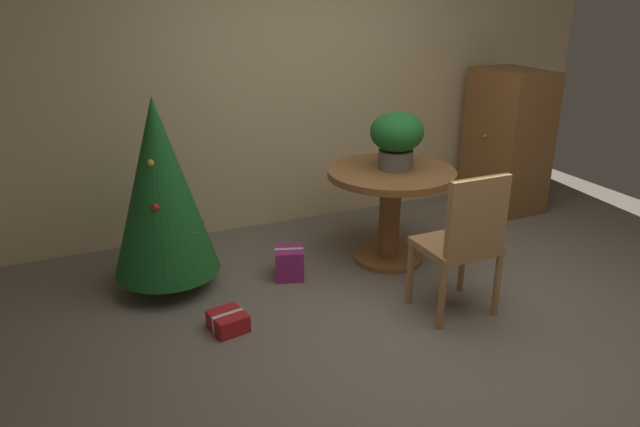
{
  "coord_description": "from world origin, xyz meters",
  "views": [
    {
      "loc": [
        -2.0,
        -2.63,
        2.04
      ],
      "look_at": [
        -0.61,
        0.45,
        0.73
      ],
      "focal_mm": 33.23,
      "sensor_mm": 36.0,
      "label": 1
    }
  ],
  "objects_px": {
    "flower_vase": "(397,137)",
    "gift_box_purple": "(289,263)",
    "round_dining_table": "(390,196)",
    "wooden_chair_near": "(464,238)",
    "holiday_tree": "(160,188)",
    "wooden_cabinet": "(507,140)",
    "gift_box_red": "(228,321)"
  },
  "relations": [
    {
      "from": "flower_vase",
      "to": "gift_box_purple",
      "type": "relative_size",
      "value": 1.59
    },
    {
      "from": "round_dining_table",
      "to": "wooden_chair_near",
      "type": "xyz_separation_m",
      "value": [
        0.0,
        -0.92,
        0.01
      ]
    },
    {
      "from": "flower_vase",
      "to": "holiday_tree",
      "type": "relative_size",
      "value": 0.31
    },
    {
      "from": "gift_box_purple",
      "to": "wooden_cabinet",
      "type": "distance_m",
      "value": 2.59
    },
    {
      "from": "holiday_tree",
      "to": "wooden_cabinet",
      "type": "distance_m",
      "value": 3.33
    },
    {
      "from": "round_dining_table",
      "to": "gift_box_purple",
      "type": "relative_size",
      "value": 3.57
    },
    {
      "from": "holiday_tree",
      "to": "gift_box_purple",
      "type": "xyz_separation_m",
      "value": [
        0.84,
        -0.21,
        -0.64
      ]
    },
    {
      "from": "wooden_chair_near",
      "to": "gift_box_red",
      "type": "relative_size",
      "value": 3.77
    },
    {
      "from": "gift_box_purple",
      "to": "wooden_cabinet",
      "type": "relative_size",
      "value": 0.21
    },
    {
      "from": "flower_vase",
      "to": "wooden_chair_near",
      "type": "relative_size",
      "value": 0.44
    },
    {
      "from": "flower_vase",
      "to": "holiday_tree",
      "type": "bearing_deg",
      "value": 172.43
    },
    {
      "from": "wooden_chair_near",
      "to": "holiday_tree",
      "type": "height_order",
      "value": "holiday_tree"
    },
    {
      "from": "flower_vase",
      "to": "gift_box_purple",
      "type": "xyz_separation_m",
      "value": [
        -0.87,
        0.02,
        -0.88
      ]
    },
    {
      "from": "wooden_cabinet",
      "to": "wooden_chair_near",
      "type": "bearing_deg",
      "value": -136.84
    },
    {
      "from": "wooden_chair_near",
      "to": "gift_box_red",
      "type": "bearing_deg",
      "value": 163.09
    },
    {
      "from": "round_dining_table",
      "to": "wooden_cabinet",
      "type": "height_order",
      "value": "wooden_cabinet"
    },
    {
      "from": "flower_vase",
      "to": "gift_box_purple",
      "type": "bearing_deg",
      "value": 178.74
    },
    {
      "from": "holiday_tree",
      "to": "wooden_cabinet",
      "type": "bearing_deg",
      "value": 6.51
    },
    {
      "from": "gift_box_purple",
      "to": "gift_box_red",
      "type": "bearing_deg",
      "value": -140.19
    },
    {
      "from": "round_dining_table",
      "to": "wooden_cabinet",
      "type": "relative_size",
      "value": 0.73
    },
    {
      "from": "holiday_tree",
      "to": "gift_box_purple",
      "type": "distance_m",
      "value": 1.08
    },
    {
      "from": "wooden_chair_near",
      "to": "holiday_tree",
      "type": "xyz_separation_m",
      "value": [
        -1.67,
        1.16,
        0.21
      ]
    },
    {
      "from": "holiday_tree",
      "to": "gift_box_red",
      "type": "relative_size",
      "value": 5.33
    },
    {
      "from": "flower_vase",
      "to": "wooden_chair_near",
      "type": "bearing_deg",
      "value": -92.57
    },
    {
      "from": "holiday_tree",
      "to": "gift_box_purple",
      "type": "height_order",
      "value": "holiday_tree"
    },
    {
      "from": "wooden_cabinet",
      "to": "holiday_tree",
      "type": "bearing_deg",
      "value": -173.49
    },
    {
      "from": "round_dining_table",
      "to": "gift_box_purple",
      "type": "height_order",
      "value": "round_dining_table"
    },
    {
      "from": "round_dining_table",
      "to": "holiday_tree",
      "type": "relative_size",
      "value": 0.7
    },
    {
      "from": "flower_vase",
      "to": "wooden_chair_near",
      "type": "distance_m",
      "value": 1.04
    },
    {
      "from": "flower_vase",
      "to": "gift_box_red",
      "type": "xyz_separation_m",
      "value": [
        -1.48,
        -0.5,
        -0.93
      ]
    },
    {
      "from": "flower_vase",
      "to": "holiday_tree",
      "type": "xyz_separation_m",
      "value": [
        -1.71,
        0.23,
        -0.23
      ]
    },
    {
      "from": "wooden_chair_near",
      "to": "flower_vase",
      "type": "bearing_deg",
      "value": 87.43
    }
  ]
}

